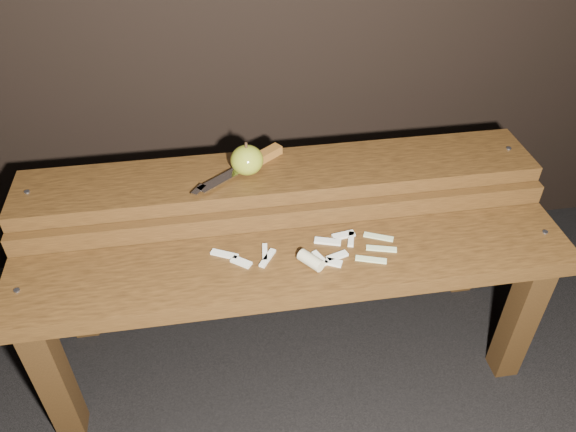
{
  "coord_description": "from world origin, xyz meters",
  "views": [
    {
      "loc": [
        -0.15,
        -0.89,
        1.24
      ],
      "look_at": [
        0.0,
        0.06,
        0.45
      ],
      "focal_mm": 35.0,
      "sensor_mm": 36.0,
      "label": 1
    }
  ],
  "objects": [
    {
      "name": "bench_front_tier",
      "position": [
        0.0,
        -0.06,
        0.35
      ],
      "size": [
        1.2,
        0.2,
        0.42
      ],
      "color": "#301D0C",
      "rests_on": "ground"
    },
    {
      "name": "bench_rear_tier",
      "position": [
        0.0,
        0.17,
        0.41
      ],
      "size": [
        1.2,
        0.21,
        0.5
      ],
      "color": "#301D0C",
      "rests_on": "ground"
    },
    {
      "name": "knife",
      "position": [
        -0.06,
        0.19,
        0.51
      ],
      "size": [
        0.22,
        0.17,
        0.02
      ],
      "color": "brown",
      "rests_on": "bench_rear_tier"
    },
    {
      "name": "apple",
      "position": [
        -0.08,
        0.17,
        0.53
      ],
      "size": [
        0.07,
        0.07,
        0.08
      ],
      "color": "olive",
      "rests_on": "bench_rear_tier"
    },
    {
      "name": "ground",
      "position": [
        0.0,
        0.0,
        0.0
      ],
      "size": [
        60.0,
        60.0,
        0.0
      ],
      "primitive_type": "plane",
      "color": "black"
    },
    {
      "name": "apple_scraps",
      "position": [
        0.04,
        -0.05,
        0.43
      ],
      "size": [
        0.4,
        0.12,
        0.03
      ],
      "color": "beige",
      "rests_on": "bench_front_tier"
    }
  ]
}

